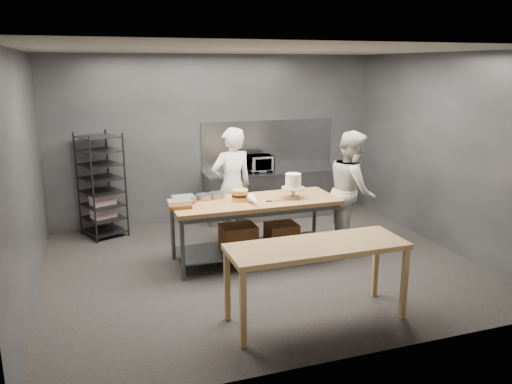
% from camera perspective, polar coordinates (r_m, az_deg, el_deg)
% --- Properties ---
extents(ground, '(6.00, 6.00, 0.00)m').
position_cam_1_polar(ground, '(7.28, 0.66, -8.35)').
color(ground, black).
rests_on(ground, ground).
extents(back_wall, '(6.00, 0.04, 3.00)m').
position_cam_1_polar(back_wall, '(9.21, -4.50, 6.11)').
color(back_wall, '#4C4F54').
rests_on(back_wall, ground).
extents(work_table, '(2.40, 0.90, 0.92)m').
position_cam_1_polar(work_table, '(7.29, -0.03, -3.54)').
color(work_table, brown).
rests_on(work_table, ground).
extents(near_counter, '(2.00, 0.70, 0.90)m').
position_cam_1_polar(near_counter, '(5.57, 6.99, -6.76)').
color(near_counter, olive).
rests_on(near_counter, ground).
extents(back_counter, '(2.60, 0.60, 0.90)m').
position_cam_1_polar(back_counter, '(9.41, 2.01, -0.19)').
color(back_counter, slate).
rests_on(back_counter, ground).
extents(splashback_panel, '(2.60, 0.02, 0.90)m').
position_cam_1_polar(splashback_panel, '(9.51, 1.42, 5.49)').
color(splashback_panel, slate).
rests_on(splashback_panel, back_counter).
extents(speed_rack, '(0.81, 0.83, 1.75)m').
position_cam_1_polar(speed_rack, '(8.66, -17.24, 0.65)').
color(speed_rack, black).
rests_on(speed_rack, ground).
extents(chef_behind, '(0.75, 0.56, 1.88)m').
position_cam_1_polar(chef_behind, '(7.89, -2.77, 0.62)').
color(chef_behind, white).
rests_on(chef_behind, ground).
extents(chef_right, '(0.97, 1.09, 1.85)m').
position_cam_1_polar(chef_right, '(7.85, 10.90, 0.18)').
color(chef_right, silver).
rests_on(chef_right, ground).
extents(microwave, '(0.54, 0.37, 0.30)m').
position_cam_1_polar(microwave, '(9.17, 0.17, 3.27)').
color(microwave, black).
rests_on(microwave, back_counter).
extents(frosted_cake_stand, '(0.34, 0.34, 0.36)m').
position_cam_1_polar(frosted_cake_stand, '(7.25, 4.27, 1.02)').
color(frosted_cake_stand, '#C0B399').
rests_on(frosted_cake_stand, work_table).
extents(layer_cake, '(0.23, 0.23, 0.16)m').
position_cam_1_polar(layer_cake, '(7.13, -1.86, -0.36)').
color(layer_cake, gold).
rests_on(layer_cake, work_table).
extents(cake_pans, '(0.76, 0.37, 0.07)m').
position_cam_1_polar(cake_pans, '(7.21, -6.50, -0.63)').
color(cake_pans, gray).
rests_on(cake_pans, work_table).
extents(piping_bag, '(0.13, 0.38, 0.12)m').
position_cam_1_polar(piping_bag, '(6.92, -0.20, -1.00)').
color(piping_bag, white).
rests_on(piping_bag, work_table).
extents(offset_spatula, '(0.36, 0.02, 0.02)m').
position_cam_1_polar(offset_spatula, '(7.12, 2.15, -1.01)').
color(offset_spatula, slate).
rests_on(offset_spatula, work_table).
extents(pastry_clamshells, '(0.39, 0.43, 0.11)m').
position_cam_1_polar(pastry_clamshells, '(6.95, -8.51, -1.11)').
color(pastry_clamshells, '#A26620').
rests_on(pastry_clamshells, work_table).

